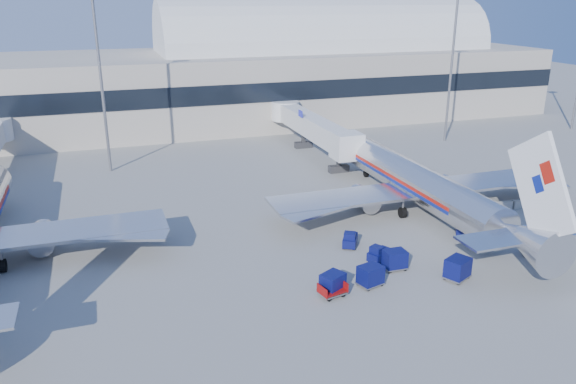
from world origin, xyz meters
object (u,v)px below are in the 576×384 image
object	(u,v)px
mast_east	(454,43)
cart_open_red	(333,292)
airliner_main	(421,185)
cart_solo_near	(458,268)
barrier_mid	(525,203)
barrier_far	(550,200)
tug_lead	(379,254)
barrier_near	(499,207)
cart_train_c	(333,283)
jetbridge_near	(309,125)
mast_west	(98,53)
cart_solo_far	(534,247)
tug_left	(350,239)
cart_train_a	(395,259)
tug_right	(467,229)
cart_train_b	(370,275)

from	to	relation	value
mast_east	cart_open_red	distance (m)	54.55
airliner_main	cart_solo_near	world-z (taller)	airliner_main
barrier_mid	barrier_far	distance (m)	3.30
tug_lead	cart_open_red	xyz separation A→B (m)	(-6.07, -4.20, -0.29)
mast_east	barrier_mid	bearing A→B (deg)	-107.26
barrier_near	cart_train_c	distance (m)	25.53
barrier_far	cart_train_c	size ratio (longest dim) A/B	1.33
mast_east	barrier_mid	distance (m)	32.64
barrier_far	cart_open_red	world-z (taller)	barrier_far
jetbridge_near	barrier_near	size ratio (longest dim) A/B	9.17
airliner_main	cart_train_c	world-z (taller)	airliner_main
mast_west	cart_solo_far	xyz separation A→B (m)	(33.66, -37.92, -13.97)
mast_east	airliner_main	bearing A→B (deg)	-128.11
tug_left	cart_train_c	size ratio (longest dim) A/B	1.14
airliner_main	mast_west	distance (m)	41.12
jetbridge_near	cart_train_a	world-z (taller)	jetbridge_near
mast_east	tug_right	distance (m)	40.21
tug_right	mast_west	bearing A→B (deg)	164.70
jetbridge_near	barrier_mid	xyz separation A→B (m)	(13.70, -28.81, -3.48)
barrier_near	tug_lead	distance (m)	18.67
barrier_far	cart_open_red	bearing A→B (deg)	-160.30
tug_lead	tug_left	xyz separation A→B (m)	(-1.10, 3.51, 0.01)
tug_lead	cart_train_a	bearing A→B (deg)	-100.48
airliner_main	cart_train_c	size ratio (longest dim) A/B	16.52
cart_train_b	cart_train_c	xyz separation A→B (m)	(-3.22, -0.11, -0.03)
cart_open_red	cart_train_a	bearing A→B (deg)	8.63
tug_lead	tug_left	world-z (taller)	tug_left
mast_east	cart_solo_far	bearing A→B (deg)	-113.31
cart_train_c	cart_solo_far	world-z (taller)	cart_train_c
jetbridge_near	mast_west	size ratio (longest dim) A/B	1.22
cart_train_a	mast_east	bearing A→B (deg)	53.00
cart_train_b	barrier_mid	bearing A→B (deg)	7.80
barrier_mid	tug_lead	world-z (taller)	tug_lead
barrier_mid	cart_solo_near	world-z (taller)	cart_solo_near
mast_west	barrier_near	bearing A→B (deg)	-36.38
airliner_main	cart_solo_far	world-z (taller)	airliner_main
jetbridge_near	cart_train_b	world-z (taller)	jetbridge_near
cart_train_a	tug_lead	bearing A→B (deg)	107.95
cart_train_a	cart_solo_near	size ratio (longest dim) A/B	0.76
tug_right	cart_train_b	xyz separation A→B (m)	(-12.99, -5.81, 0.24)
tug_left	barrier_far	bearing A→B (deg)	-51.82
barrier_far	cart_solo_near	size ratio (longest dim) A/B	1.20
airliner_main	tug_left	xyz separation A→B (m)	(-10.56, -5.58, -2.24)
barrier_mid	jetbridge_near	bearing A→B (deg)	115.44
tug_right	barrier_far	bearing A→B (deg)	48.90
barrier_mid	cart_train_a	distance (m)	21.91
barrier_near	barrier_mid	world-z (taller)	same
tug_right	cart_train_c	distance (m)	17.25
cart_train_b	cart_solo_near	bearing A→B (deg)	-25.95
jetbridge_near	airliner_main	bearing A→B (deg)	-84.78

